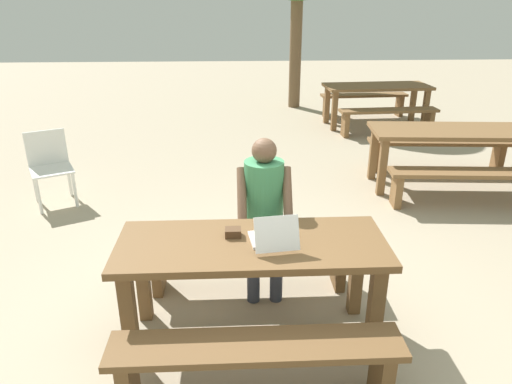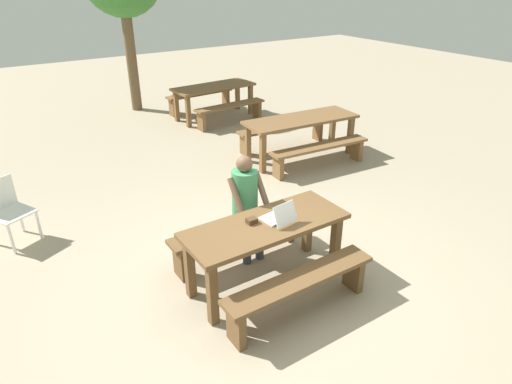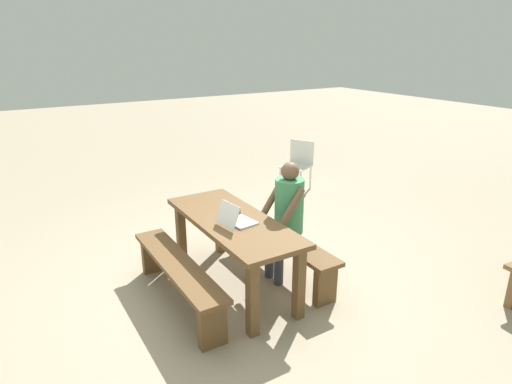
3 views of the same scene
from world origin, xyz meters
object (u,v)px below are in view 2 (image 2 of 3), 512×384
Objects in this scene: laptop at (279,216)px; small_pouch at (252,221)px; plastic_chair at (8,210)px; picnic_table_front at (266,234)px; picnic_table_mid at (301,124)px; person_seated at (246,200)px; picnic_table_rear at (214,91)px.

laptop is 0.29m from small_pouch.
plastic_chair is at bearing -54.52° from laptop.
picnic_table_front is 16.61× the size of small_pouch.
small_pouch reaches higher than picnic_table_front.
picnic_table_mid is at bearing -139.65° from laptop.
plastic_chair is (-2.35, 2.52, -0.37)m from laptop.
laptop is 0.16× the size of picnic_table_mid.
person_seated is at bearing 63.75° from small_pouch.
picnic_table_front is at bearing -74.50° from plastic_chair.
plastic_chair is (-2.09, 2.39, -0.34)m from small_pouch.
small_pouch is 0.08× the size of person_seated.
person_seated is 1.55× the size of plastic_chair.
picnic_table_mid is at bearing -91.14° from picnic_table_rear.
plastic_chair reaches higher than small_pouch.
person_seated reaches higher than plastic_chair.
person_seated is at bearing -65.55° from plastic_chair.
person_seated reaches higher than picnic_table_rear.
laptop is 0.62m from person_seated.
person_seated is at bearing -118.11° from picnic_table_rear.
plastic_chair reaches higher than picnic_table_front.
picnic_table_mid is 3.06m from picnic_table_rear.
plastic_chair reaches higher than picnic_table_rear.
picnic_table_rear is (2.63, 5.68, -0.16)m from small_pouch.
small_pouch is at bearing -33.12° from laptop.
laptop is 0.27× the size of person_seated.
plastic_chair is at bearing 140.70° from person_seated.
picnic_table_rear is at bearing 8.66° from plastic_chair.
small_pouch is at bearing 144.81° from picnic_table_front.
person_seated is at bearing -135.16° from picnic_table_mid.
picnic_table_mid is (2.49, 2.76, -0.18)m from laptop.
laptop is 0.42× the size of plastic_chair.
picnic_table_mid is (4.84, 0.24, 0.19)m from plastic_chair.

